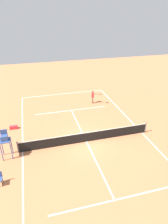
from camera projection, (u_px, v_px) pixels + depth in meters
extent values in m
plane|color=#D37A4C|center=(86.00, 142.00, 17.72)|extent=(60.00, 60.00, 0.00)
cube|color=white|center=(63.00, 94.00, 27.47)|extent=(10.79, 0.10, 0.01)
cube|color=white|center=(142.00, 133.00, 18.98)|extent=(0.10, 22.79, 0.01)
cube|color=white|center=(23.00, 152.00, 16.45)|extent=(0.10, 22.79, 0.01)
cube|color=white|center=(71.00, 110.00, 23.08)|extent=(8.09, 0.10, 0.01)
cube|color=white|center=(115.00, 200.00, 12.35)|extent=(8.09, 0.10, 0.01)
cube|color=white|center=(86.00, 142.00, 17.71)|extent=(0.10, 12.53, 0.01)
cylinder|color=#4C4C51|center=(145.00, 127.00, 18.80)|extent=(0.10, 0.10, 1.07)
cylinder|color=#4C4C51|center=(18.00, 147.00, 16.14)|extent=(0.10, 0.10, 1.07)
cube|color=black|center=(86.00, 137.00, 17.51)|extent=(11.39, 0.03, 0.91)
cube|color=white|center=(87.00, 133.00, 17.29)|extent=(11.39, 0.04, 0.06)
cylinder|color=brown|center=(93.00, 100.00, 24.75)|extent=(0.12, 0.12, 0.76)
cylinder|color=brown|center=(92.00, 101.00, 24.57)|extent=(0.12, 0.12, 0.76)
cylinder|color=red|center=(93.00, 95.00, 24.35)|extent=(0.28, 0.28, 0.60)
sphere|color=brown|center=(93.00, 91.00, 24.13)|extent=(0.22, 0.22, 0.22)
cylinder|color=brown|center=(93.00, 94.00, 24.49)|extent=(0.09, 0.09, 0.53)
cylinder|color=brown|center=(95.00, 94.00, 24.06)|extent=(0.53, 0.27, 0.09)
cylinder|color=black|center=(98.00, 94.00, 24.03)|extent=(0.26, 0.12, 0.04)
ellipsoid|color=red|center=(101.00, 94.00, 24.01)|extent=(0.40, 0.37, 0.04)
sphere|color=#CCE033|center=(90.00, 106.00, 24.11)|extent=(0.07, 0.07, 0.07)
cylinder|color=#38518C|center=(11.00, 151.00, 15.34)|extent=(0.07, 0.07, 1.55)
cylinder|color=#38518C|center=(2.00, 153.00, 15.18)|extent=(0.07, 0.07, 1.55)
cylinder|color=#38518C|center=(12.00, 146.00, 15.94)|extent=(0.07, 0.07, 1.55)
cylinder|color=#38518C|center=(2.00, 147.00, 15.78)|extent=(0.07, 0.07, 1.55)
cube|color=#38518C|center=(5.00, 140.00, 15.19)|extent=(0.80, 0.80, 0.06)
cube|color=#38518C|center=(4.00, 138.00, 15.08)|extent=(0.50, 0.44, 0.40)
cube|color=#38518C|center=(4.00, 132.00, 15.09)|extent=(0.50, 0.06, 0.50)
cylinder|color=#262626|center=(2.00, 184.00, 13.20)|extent=(0.04, 0.04, 0.45)
cylinder|color=#262626|center=(3.00, 180.00, 13.50)|extent=(0.04, 0.04, 0.45)
cube|color=red|center=(14.00, 127.00, 19.53)|extent=(0.76, 0.32, 0.30)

